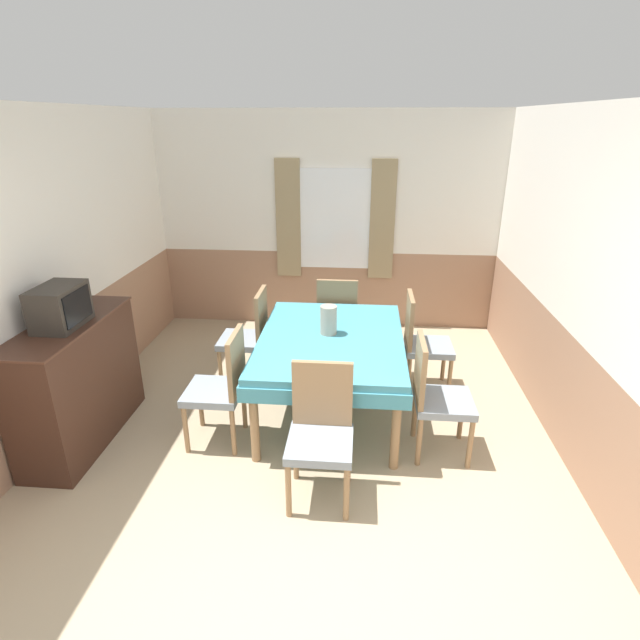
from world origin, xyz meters
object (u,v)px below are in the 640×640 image
(tv, at_px, (60,307))
(chair_right_far, at_px, (422,340))
(vase, at_px, (329,320))
(chair_head_near, at_px, (321,429))
(chair_right_near, at_px, (435,394))
(chair_left_near, at_px, (222,385))
(dining_table, at_px, (331,347))
(sideboard, at_px, (78,382))
(chair_left_far, at_px, (249,334))
(chair_head_window, at_px, (337,316))

(tv, bearing_deg, chair_right_far, 21.71)
(chair_right_far, xyz_separation_m, vase, (-0.86, -0.44, 0.35))
(chair_head_near, height_order, chair_right_near, same)
(chair_left_near, relative_size, tv, 2.28)
(chair_head_near, bearing_deg, dining_table, -90.00)
(chair_right_far, bearing_deg, sideboard, -69.36)
(tv, bearing_deg, chair_left_far, 44.37)
(chair_right_far, relative_size, chair_head_window, 1.00)
(dining_table, xyz_separation_m, chair_head_near, (0.00, -1.05, -0.13))
(chair_right_far, distance_m, vase, 1.03)
(chair_right_far, distance_m, chair_head_window, 1.00)
(chair_right_near, bearing_deg, dining_table, -121.11)
(chair_right_far, height_order, chair_left_far, same)
(chair_left_near, bearing_deg, chair_head_near, -123.06)
(chair_right_near, distance_m, tv, 2.90)
(chair_right_near, xyz_separation_m, chair_head_window, (-0.84, 1.55, 0.00))
(chair_left_far, relative_size, chair_left_near, 1.00)
(chair_left_near, height_order, tv, tv)
(chair_right_near, relative_size, vase, 3.82)
(sideboard, height_order, tv, tv)
(chair_left_near, relative_size, vase, 3.82)
(dining_table, bearing_deg, chair_right_far, 31.11)
(vase, bearing_deg, chair_left_near, -144.74)
(chair_right_far, height_order, sideboard, sideboard)
(chair_head_window, relative_size, tv, 2.28)
(chair_left_far, bearing_deg, sideboard, 132.53)
(chair_right_far, xyz_separation_m, chair_head_window, (-0.84, 0.54, 0.00))
(dining_table, xyz_separation_m, vase, (-0.03, 0.07, 0.23))
(sideboard, bearing_deg, dining_table, 15.75)
(dining_table, xyz_separation_m, chair_left_far, (-0.84, 0.50, -0.13))
(chair_left_far, bearing_deg, chair_right_far, -90.00)
(chair_right_far, xyz_separation_m, chair_right_near, (0.00, -1.01, 0.00))
(chair_left_far, xyz_separation_m, chair_right_near, (1.67, -1.01, 0.00))
(chair_head_window, distance_m, tv, 2.68)
(chair_left_far, xyz_separation_m, tv, (-1.15, -1.12, 0.67))
(chair_left_near, xyz_separation_m, sideboard, (-1.17, -0.06, 0.00))
(dining_table, relative_size, tv, 3.97)
(chair_right_far, bearing_deg, chair_head_near, -28.29)
(chair_left_far, relative_size, chair_head_window, 1.00)
(chair_left_near, bearing_deg, chair_head_window, -28.29)
(chair_right_near, bearing_deg, chair_head_window, -151.71)
(chair_right_far, height_order, chair_head_window, same)
(dining_table, bearing_deg, tv, -162.69)
(chair_left_far, height_order, tv, tv)
(sideboard, bearing_deg, tv, -71.66)
(vase, bearing_deg, chair_right_near, -33.46)
(dining_table, height_order, sideboard, sideboard)
(dining_table, distance_m, chair_head_window, 1.06)
(chair_left_far, bearing_deg, vase, -118.46)
(chair_head_near, bearing_deg, chair_right_far, -118.29)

